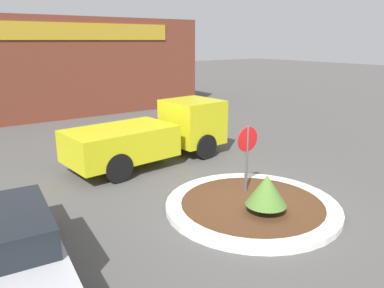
{
  "coord_description": "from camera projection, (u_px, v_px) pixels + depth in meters",
  "views": [
    {
      "loc": [
        -6.49,
        -6.51,
        4.29
      ],
      "look_at": [
        0.02,
        2.78,
        1.13
      ],
      "focal_mm": 35.0,
      "sensor_mm": 36.0,
      "label": 1
    }
  ],
  "objects": [
    {
      "name": "ground_plane",
      "position": [
        252.0,
        208.0,
        9.87
      ],
      "size": [
        120.0,
        120.0,
        0.0
      ],
      "primitive_type": "plane",
      "color": "#514F4C"
    },
    {
      "name": "utility_truck",
      "position": [
        155.0,
        134.0,
        13.41
      ],
      "size": [
        6.09,
        2.61,
        2.08
      ],
      "rotation": [
        0.0,
        0.0,
        0.1
      ],
      "color": "gold",
      "rests_on": "ground_plane"
    },
    {
      "name": "stop_sign",
      "position": [
        247.0,
        149.0,
        10.22
      ],
      "size": [
        0.69,
        0.07,
        2.06
      ],
      "color": "#4C4C51",
      "rests_on": "ground_plane"
    },
    {
      "name": "parked_sedan_silver",
      "position": [
        6.0,
        246.0,
        6.7
      ],
      "size": [
        2.11,
        4.74,
        1.45
      ],
      "rotation": [
        0.0,
        0.0,
        1.48
      ],
      "color": "#B7B7BC",
      "rests_on": "ground_plane"
    },
    {
      "name": "traffic_island",
      "position": [
        252.0,
        206.0,
        9.85
      ],
      "size": [
        4.55,
        4.55,
        0.17
      ],
      "color": "silver",
      "rests_on": "ground_plane"
    },
    {
      "name": "storefront_building",
      "position": [
        65.0,
        65.0,
        23.09
      ],
      "size": [
        15.44,
        6.07,
        5.55
      ],
      "color": "brown",
      "rests_on": "ground_plane"
    },
    {
      "name": "island_shrub",
      "position": [
        267.0,
        190.0,
        9.09
      ],
      "size": [
        1.02,
        1.02,
        0.99
      ],
      "color": "brown",
      "rests_on": "traffic_island"
    }
  ]
}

